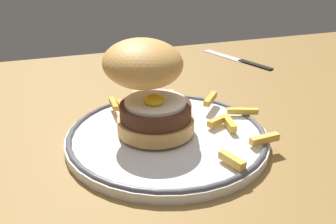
% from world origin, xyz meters
% --- Properties ---
extents(ground_plane, '(1.41, 0.86, 0.04)m').
position_xyz_m(ground_plane, '(0.00, 0.00, -0.02)').
color(ground_plane, olive).
extents(dinner_plate, '(0.26, 0.26, 0.02)m').
position_xyz_m(dinner_plate, '(0.04, -0.00, 0.01)').
color(dinner_plate, silver).
rests_on(dinner_plate, ground_plane).
extents(burger, '(0.12, 0.13, 0.12)m').
position_xyz_m(burger, '(0.02, 0.02, 0.08)').
color(burger, tan).
rests_on(burger, dinner_plate).
extents(fries_pile, '(0.20, 0.24, 0.03)m').
position_xyz_m(fries_pile, '(0.08, 0.03, 0.02)').
color(fries_pile, gold).
rests_on(fries_pile, dinner_plate).
extents(knife, '(0.08, 0.17, 0.01)m').
position_xyz_m(knife, '(0.29, 0.28, 0.00)').
color(knife, black).
rests_on(knife, ground_plane).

